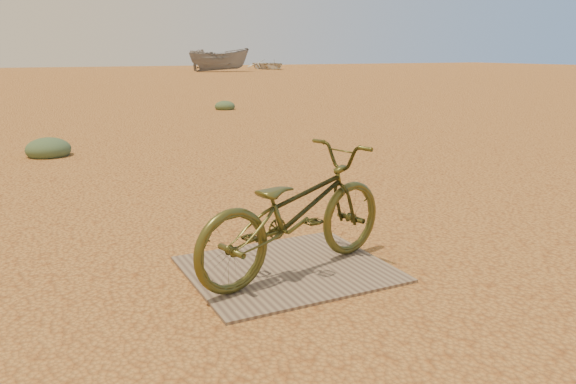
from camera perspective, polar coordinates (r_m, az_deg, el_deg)
name	(u,v)px	position (r m, az deg, el deg)	size (l,w,h in m)	color
ground	(347,292)	(3.86, 6.05, -10.11)	(120.00, 120.00, 0.00)	#BD823E
plywood_board	(288,269)	(4.19, 0.00, -7.84)	(1.43, 1.22, 0.02)	#806E55
bicycle	(295,211)	(3.98, 0.76, -1.99)	(0.60, 1.71, 0.90)	#47471C
boat_mid_right	(219,60)	(45.89, -6.98, 13.18)	(1.77, 4.72, 1.83)	gray
boat_far_right	(269,64)	(51.78, -1.95, 12.84)	(2.97, 4.15, 0.86)	beige
kale_a	(49,156)	(9.47, -23.11, 3.39)	(0.67, 0.67, 0.37)	#495E41
kale_b	(225,109)	(15.91, -6.42, 8.34)	(0.56, 0.56, 0.31)	#495E41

